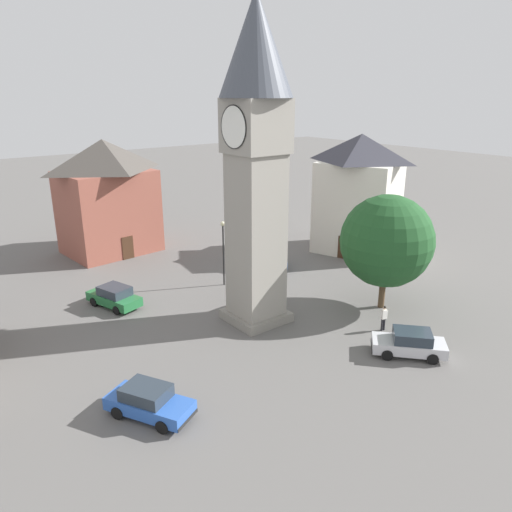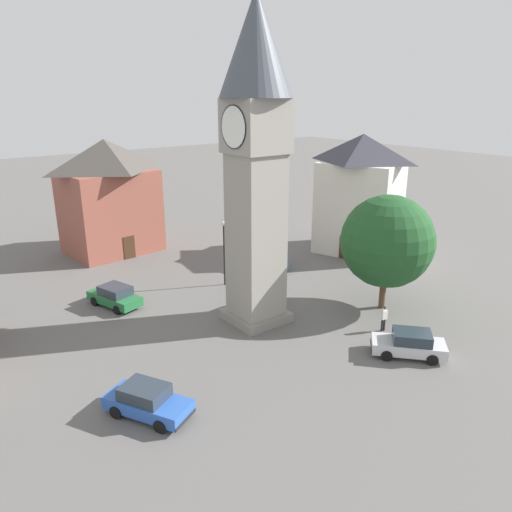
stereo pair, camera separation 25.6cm
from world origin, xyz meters
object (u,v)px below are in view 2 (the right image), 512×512
(pedestrian, at_px, (384,316))
(lamp_post, at_px, (224,243))
(clock_tower, at_px, (256,141))
(building_corner_back, at_px, (360,194))
(car_white_side, at_px, (147,401))
(car_silver_kerb, at_px, (409,344))
(car_red_corner, at_px, (271,258))
(car_blue_kerb, at_px, (115,296))
(tree, at_px, (387,241))
(building_shop_left, at_px, (109,196))

(pedestrian, relative_size, lamp_post, 0.33)
(clock_tower, bearing_deg, pedestrian, 41.16)
(pedestrian, bearing_deg, building_corner_back, 137.39)
(car_white_side, relative_size, building_corner_back, 0.41)
(car_silver_kerb, bearing_deg, pedestrian, 155.56)
(car_red_corner, xyz_separation_m, pedestrian, (13.71, -1.94, 0.25))
(lamp_post, bearing_deg, pedestrian, 15.97)
(lamp_post, bearing_deg, car_blue_kerb, -99.21)
(car_silver_kerb, distance_m, car_white_side, 14.88)
(car_white_side, xyz_separation_m, lamp_post, (-11.38, 11.99, 2.67))
(car_blue_kerb, bearing_deg, tree, 51.87)
(car_white_side, bearing_deg, building_shop_left, 161.45)
(building_shop_left, relative_size, lamp_post, 2.03)
(pedestrian, xyz_separation_m, lamp_post, (-12.61, -3.61, 2.42))
(car_red_corner, relative_size, car_white_side, 1.00)
(clock_tower, xyz_separation_m, car_silver_kerb, (9.06, 4.11, -10.93))
(pedestrian, height_order, tree, tree)
(clock_tower, height_order, car_white_side, clock_tower)
(tree, bearing_deg, car_red_corner, -175.77)
(car_blue_kerb, distance_m, lamp_post, 8.94)
(tree, distance_m, building_corner_back, 12.90)
(building_shop_left, bearing_deg, pedestrian, 15.32)
(car_blue_kerb, height_order, car_red_corner, same)
(tree, bearing_deg, car_blue_kerb, -128.13)
(car_red_corner, distance_m, tree, 12.11)
(car_silver_kerb, distance_m, lamp_post, 15.87)
(clock_tower, xyz_separation_m, car_blue_kerb, (-7.78, -6.62, -10.93))
(car_silver_kerb, bearing_deg, tree, 141.92)
(car_red_corner, relative_size, lamp_post, 0.87)
(pedestrian, bearing_deg, car_silver_kerb, -24.44)
(building_corner_back, height_order, lamp_post, building_corner_back)
(car_blue_kerb, relative_size, pedestrian, 2.63)
(clock_tower, distance_m, building_corner_back, 18.65)
(car_silver_kerb, bearing_deg, car_blue_kerb, -147.51)
(clock_tower, bearing_deg, car_blue_kerb, -139.62)
(building_corner_back, bearing_deg, lamp_post, -91.86)
(pedestrian, distance_m, building_shop_left, 27.58)
(clock_tower, bearing_deg, building_corner_back, 109.71)
(building_shop_left, distance_m, lamp_post, 14.25)
(car_red_corner, xyz_separation_m, building_corner_back, (1.58, 9.22, 4.79))
(pedestrian, bearing_deg, building_shop_left, -164.68)
(car_blue_kerb, bearing_deg, building_shop_left, 158.54)
(building_shop_left, bearing_deg, lamp_post, 14.72)
(car_white_side, relative_size, pedestrian, 2.62)
(car_blue_kerb, distance_m, car_white_side, 13.24)
(car_white_side, bearing_deg, car_red_corner, 125.43)
(car_blue_kerb, distance_m, building_corner_back, 23.75)
(pedestrian, distance_m, tree, 5.30)
(car_silver_kerb, relative_size, tree, 0.52)
(building_shop_left, bearing_deg, clock_tower, 5.08)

